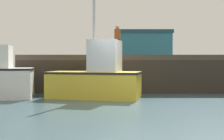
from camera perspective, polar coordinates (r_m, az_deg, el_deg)
ground at (r=10.03m, az=2.63°, el=-7.10°), size 120.00×160.00×0.10m
pier at (r=15.90m, az=6.79°, el=1.63°), size 12.66×6.53×1.80m
fishing_boat_near_right at (r=11.56m, az=-2.96°, el=-1.53°), size 4.00×2.38×4.45m
dockworker at (r=16.13m, az=1.24°, el=5.92°), size 0.34×0.34×1.73m
warehouse at (r=42.35m, az=6.39°, el=3.73°), size 7.87×5.55×5.93m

